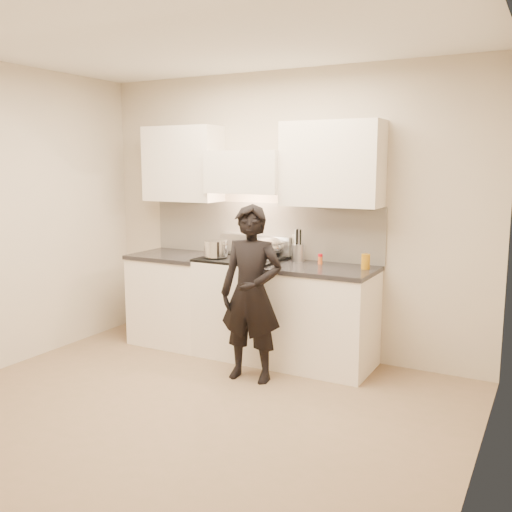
% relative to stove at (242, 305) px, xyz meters
% --- Properties ---
extents(ground_plane, '(4.00, 4.00, 0.00)m').
position_rel_stove_xyz_m(ground_plane, '(0.30, -1.42, -0.47)').
color(ground_plane, '#886A50').
extents(room_shell, '(4.04, 3.54, 2.70)m').
position_rel_stove_xyz_m(room_shell, '(0.24, -1.05, 1.12)').
color(room_shell, beige).
rests_on(room_shell, ground).
extents(stove, '(0.76, 0.65, 0.96)m').
position_rel_stove_xyz_m(stove, '(0.00, 0.00, 0.00)').
color(stove, white).
rests_on(stove, ground).
extents(counter_right, '(0.92, 0.67, 0.92)m').
position_rel_stove_xyz_m(counter_right, '(0.83, 0.00, -0.01)').
color(counter_right, white).
rests_on(counter_right, ground).
extents(counter_left, '(0.82, 0.67, 0.92)m').
position_rel_stove_xyz_m(counter_left, '(-0.78, 0.00, -0.01)').
color(counter_left, white).
rests_on(counter_left, ground).
extents(wok, '(0.34, 0.42, 0.28)m').
position_rel_stove_xyz_m(wok, '(0.20, 0.14, 0.58)').
color(wok, silver).
rests_on(wok, stove).
extents(stock_pot, '(0.31, 0.29, 0.15)m').
position_rel_stove_xyz_m(stock_pot, '(-0.20, -0.14, 0.56)').
color(stock_pot, silver).
rests_on(stock_pot, stove).
extents(utensil_crock, '(0.11, 0.11, 0.30)m').
position_rel_stove_xyz_m(utensil_crock, '(0.51, 0.17, 0.54)').
color(utensil_crock, silver).
rests_on(utensil_crock, counter_right).
extents(spice_jar, '(0.04, 0.04, 0.09)m').
position_rel_stove_xyz_m(spice_jar, '(0.74, 0.14, 0.49)').
color(spice_jar, orange).
rests_on(spice_jar, counter_right).
extents(oil_glass, '(0.08, 0.08, 0.13)m').
position_rel_stove_xyz_m(oil_glass, '(1.18, 0.09, 0.51)').
color(oil_glass, '#B2730F').
rests_on(oil_glass, counter_right).
extents(person, '(0.58, 0.41, 1.50)m').
position_rel_stove_xyz_m(person, '(0.41, -0.56, 0.27)').
color(person, black).
rests_on(person, ground).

